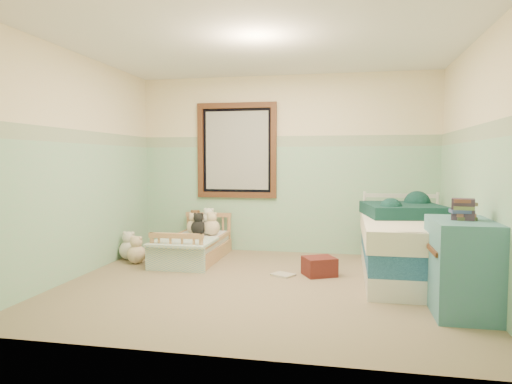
% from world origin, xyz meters
% --- Properties ---
extents(floor, '(4.20, 3.60, 0.02)m').
position_xyz_m(floor, '(0.00, 0.00, -0.01)').
color(floor, '#7C6648').
rests_on(floor, ground).
extents(ceiling, '(4.20, 3.60, 0.02)m').
position_xyz_m(ceiling, '(0.00, 0.00, 2.51)').
color(ceiling, white).
rests_on(ceiling, wall_back).
extents(wall_back, '(4.20, 0.04, 2.50)m').
position_xyz_m(wall_back, '(0.00, 1.80, 1.25)').
color(wall_back, beige).
rests_on(wall_back, floor).
extents(wall_front, '(4.20, 0.04, 2.50)m').
position_xyz_m(wall_front, '(0.00, -1.80, 1.25)').
color(wall_front, beige).
rests_on(wall_front, floor).
extents(wall_left, '(0.04, 3.60, 2.50)m').
position_xyz_m(wall_left, '(-2.10, 0.00, 1.25)').
color(wall_left, beige).
rests_on(wall_left, floor).
extents(wall_right, '(0.04, 3.60, 2.50)m').
position_xyz_m(wall_right, '(2.10, 0.00, 1.25)').
color(wall_right, beige).
rests_on(wall_right, floor).
extents(wainscot_mint, '(4.20, 0.01, 1.50)m').
position_xyz_m(wainscot_mint, '(0.00, 1.79, 0.75)').
color(wainscot_mint, '#84C59A').
rests_on(wainscot_mint, floor).
extents(border_strip, '(4.20, 0.01, 0.15)m').
position_xyz_m(border_strip, '(0.00, 1.79, 1.57)').
color(border_strip, '#4C6C4E').
rests_on(border_strip, wall_back).
extents(window_frame, '(1.16, 0.06, 1.36)m').
position_xyz_m(window_frame, '(-0.70, 1.76, 1.45)').
color(window_frame, '#401E0E').
rests_on(window_frame, wall_back).
extents(window_blinds, '(0.92, 0.01, 1.12)m').
position_xyz_m(window_blinds, '(-0.70, 1.77, 1.45)').
color(window_blinds, beige).
rests_on(window_blinds, window_frame).
extents(toddler_bed_frame, '(0.68, 1.35, 0.17)m').
position_xyz_m(toddler_bed_frame, '(-1.11, 1.05, 0.09)').
color(toddler_bed_frame, '#9F6A3E').
rests_on(toddler_bed_frame, floor).
extents(toddler_mattress, '(0.62, 1.29, 0.12)m').
position_xyz_m(toddler_mattress, '(-1.11, 1.05, 0.23)').
color(toddler_mattress, white).
rests_on(toddler_mattress, toddler_bed_frame).
extents(patchwork_quilt, '(0.73, 0.68, 0.03)m').
position_xyz_m(patchwork_quilt, '(-1.11, 0.63, 0.31)').
color(patchwork_quilt, '#6AA1C4').
rests_on(patchwork_quilt, toddler_mattress).
extents(plush_bed_brown, '(0.21, 0.21, 0.21)m').
position_xyz_m(plush_bed_brown, '(-1.26, 1.55, 0.40)').
color(plush_bed_brown, brown).
rests_on(plush_bed_brown, toddler_mattress).
extents(plush_bed_white, '(0.23, 0.23, 0.23)m').
position_xyz_m(plush_bed_white, '(-1.06, 1.55, 0.41)').
color(plush_bed_white, white).
rests_on(plush_bed_white, toddler_mattress).
extents(plush_bed_tan, '(0.20, 0.20, 0.20)m').
position_xyz_m(plush_bed_tan, '(-1.21, 1.33, 0.39)').
color(plush_bed_tan, beige).
rests_on(plush_bed_tan, toddler_mattress).
extents(plush_bed_dark, '(0.16, 0.16, 0.16)m').
position_xyz_m(plush_bed_dark, '(-0.98, 1.33, 0.38)').
color(plush_bed_dark, black).
rests_on(plush_bed_dark, toddler_mattress).
extents(plush_floor_cream, '(0.25, 0.25, 0.25)m').
position_xyz_m(plush_floor_cream, '(-1.95, 0.87, 0.13)').
color(plush_floor_cream, silver).
rests_on(plush_floor_cream, floor).
extents(plush_floor_tan, '(0.24, 0.24, 0.24)m').
position_xyz_m(plush_floor_tan, '(-1.75, 0.67, 0.12)').
color(plush_floor_tan, beige).
rests_on(plush_floor_tan, floor).
extents(twin_bed_frame, '(0.97, 1.95, 0.22)m').
position_xyz_m(twin_bed_frame, '(1.55, 0.58, 0.11)').
color(twin_bed_frame, silver).
rests_on(twin_bed_frame, floor).
extents(twin_boxspring, '(0.97, 1.95, 0.22)m').
position_xyz_m(twin_boxspring, '(1.55, 0.58, 0.33)').
color(twin_boxspring, navy).
rests_on(twin_boxspring, twin_bed_frame).
extents(twin_mattress, '(1.01, 1.98, 0.22)m').
position_xyz_m(twin_mattress, '(1.55, 0.58, 0.55)').
color(twin_mattress, white).
rests_on(twin_mattress, twin_boxspring).
extents(teal_blanket, '(0.96, 1.00, 0.14)m').
position_xyz_m(teal_blanket, '(1.50, 0.88, 0.73)').
color(teal_blanket, black).
rests_on(teal_blanket, twin_mattress).
extents(dresser, '(0.50, 0.80, 0.80)m').
position_xyz_m(dresser, '(1.84, -0.52, 0.40)').
color(dresser, teal).
rests_on(dresser, floor).
extents(book_stack, '(0.21, 0.18, 0.18)m').
position_xyz_m(book_stack, '(1.84, -0.51, 0.89)').
color(book_stack, '#462324').
rests_on(book_stack, dresser).
extents(red_pillow, '(0.43, 0.42, 0.21)m').
position_xyz_m(red_pillow, '(0.57, 0.51, 0.11)').
color(red_pillow, maroon).
rests_on(red_pillow, floor).
extents(floor_book, '(0.30, 0.28, 0.02)m').
position_xyz_m(floor_book, '(0.16, 0.42, 0.01)').
color(floor_book, yellow).
rests_on(floor_book, floor).
extents(extra_plush_0, '(0.21, 0.21, 0.21)m').
position_xyz_m(extra_plush_0, '(-1.11, 1.23, 0.40)').
color(extra_plush_0, black).
rests_on(extra_plush_0, toddler_mattress).
extents(extra_plush_1, '(0.15, 0.15, 0.15)m').
position_xyz_m(extra_plush_1, '(-0.97, 1.29, 0.37)').
color(extra_plush_1, beige).
rests_on(extra_plush_1, toddler_mattress).
extents(extra_plush_2, '(0.21, 0.21, 0.21)m').
position_xyz_m(extra_plush_2, '(-0.92, 1.26, 0.40)').
color(extra_plush_2, beige).
rests_on(extra_plush_2, toddler_mattress).
extents(extra_plush_3, '(0.19, 0.19, 0.19)m').
position_xyz_m(extra_plush_3, '(-1.00, 1.29, 0.39)').
color(extra_plush_3, silver).
rests_on(extra_plush_3, toddler_mattress).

